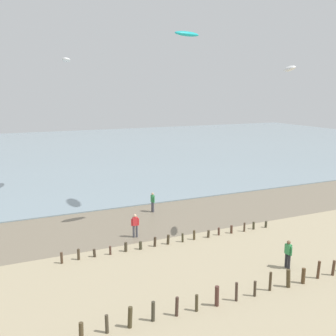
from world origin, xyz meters
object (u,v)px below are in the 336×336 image
Objects in this scene: person_by_waterline at (135,225)px; kite_aloft_3 at (187,34)px; kite_aloft_4 at (290,69)px; kite_aloft_2 at (66,60)px; person_mid_beach at (153,202)px; person_nearest_camera at (288,253)px.

kite_aloft_3 is at bearing 4.31° from person_by_waterline.
kite_aloft_2 is at bearing 55.76° from kite_aloft_4.
person_mid_beach is 1.00× the size of person_by_waterline.
kite_aloft_4 reaches higher than person_by_waterline.
person_mid_beach is at bearing 58.72° from kite_aloft_4.
person_by_waterline is at bearing -163.36° from kite_aloft_2.
person_by_waterline is 13.79m from kite_aloft_3.
person_nearest_camera is at bearing 172.48° from kite_aloft_4.
kite_aloft_2 is at bearing 108.83° from person_nearest_camera.
kite_aloft_4 is (2.66, 3.84, 10.70)m from person_nearest_camera.
kite_aloft_2 is (-4.88, 10.18, 12.28)m from person_mid_beach.
kite_aloft_3 reaches higher than kite_aloft_4.
kite_aloft_3 is (4.13, 0.31, 13.16)m from person_by_waterline.
person_by_waterline is (-3.36, -4.97, 0.00)m from person_mid_beach.
kite_aloft_4 is at bearing -58.51° from person_mid_beach.
kite_aloft_4 is (10.66, -19.62, -1.58)m from kite_aloft_2.
person_nearest_camera is 0.69× the size of kite_aloft_2.
kite_aloft_2 is at bearing -81.07° from kite_aloft_3.
kite_aloft_3 reaches higher than person_nearest_camera.
person_mid_beach is at bearing 103.21° from person_nearest_camera.
person_by_waterline is 0.83× the size of kite_aloft_3.
person_mid_beach is (-3.12, 13.28, 0.00)m from person_nearest_camera.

